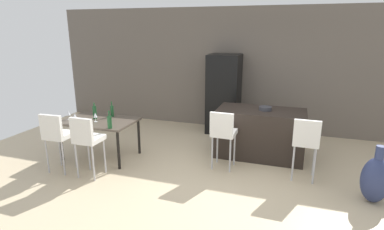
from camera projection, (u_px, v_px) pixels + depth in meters
name	position (u px, v px, depth m)	size (l,w,h in m)	color
ground_plane	(217.00, 178.00, 5.19)	(10.00, 10.00, 0.00)	#C6B28E
back_wall	(247.00, 70.00, 7.42)	(10.00, 0.12, 2.90)	#665B51
kitchen_island	(260.00, 133.00, 5.98)	(1.64, 0.85, 0.92)	black
bar_chair_left	(223.00, 131.00, 5.35)	(0.41, 0.41, 1.05)	white
bar_chair_middle	(306.00, 140.00, 4.94)	(0.41, 0.41, 1.05)	white
dining_table	(100.00, 123.00, 5.87)	(1.34, 0.87, 0.74)	#4C4238
dining_chair_near	(56.00, 133.00, 5.23)	(0.42, 0.42, 1.05)	white
dining_chair_far	(87.00, 137.00, 5.04)	(0.40, 0.40, 1.05)	white
wine_bottle_right	(95.00, 112.00, 5.91)	(0.07, 0.07, 0.31)	#194723
wine_bottle_left	(110.00, 122.00, 5.34)	(0.08, 0.08, 0.31)	#194723
wine_bottle_inner	(112.00, 111.00, 6.06)	(0.06, 0.06, 0.30)	#194723
wine_glass_middle	(95.00, 115.00, 5.71)	(0.07, 0.07, 0.17)	silver
wine_glass_far	(69.00, 113.00, 5.85)	(0.07, 0.07, 0.17)	silver
wine_glass_near	(75.00, 116.00, 5.67)	(0.07, 0.07, 0.17)	silver
refrigerator	(224.00, 94.00, 7.30)	(0.72, 0.68, 1.84)	black
fruit_bowl	(265.00, 108.00, 5.83)	(0.24, 0.24, 0.07)	#333338
floor_vase	(375.00, 179.00, 4.39)	(0.38, 0.38, 0.85)	navy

